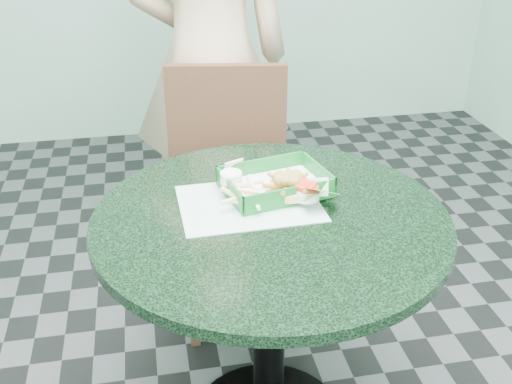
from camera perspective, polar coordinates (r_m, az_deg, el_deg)
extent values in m
cylinder|color=black|center=(1.76, 1.26, -13.18)|extent=(0.09, 0.09, 0.70)
cylinder|color=#24372B|center=(1.55, 1.40, -3.26)|extent=(0.92, 0.92, 0.03)
cube|color=#311D10|center=(2.21, -1.86, -1.47)|extent=(0.45, 0.45, 0.04)
cube|color=#311D10|center=(2.29, -2.80, 6.48)|extent=(0.45, 0.04, 0.46)
cube|color=#311D10|center=(2.16, -6.05, -9.87)|extent=(0.04, 0.04, 0.43)
cube|color=#311D10|center=(2.22, 4.05, -8.72)|extent=(0.04, 0.04, 0.43)
cube|color=#311D10|center=(2.48, -6.93, -4.44)|extent=(0.04, 0.04, 0.43)
cube|color=#311D10|center=(2.53, 1.84, -3.57)|extent=(0.04, 0.04, 0.43)
imported|color=#D8B28A|center=(2.39, -4.59, 16.46)|extent=(0.80, 0.54, 2.12)
cube|color=#A1C3B7|center=(1.59, -0.65, -1.72)|extent=(0.37, 0.28, 0.00)
cube|color=#0F6320|center=(1.65, 1.81, -0.34)|extent=(0.27, 0.20, 0.01)
cube|color=white|center=(1.64, 1.81, -0.16)|extent=(0.26, 0.19, 0.00)
cube|color=#0F6320|center=(1.72, 1.13, 1.96)|extent=(0.27, 0.01, 0.05)
cube|color=#0F6320|center=(1.55, 2.59, -1.10)|extent=(0.27, 0.01, 0.05)
cube|color=#0F6320|center=(1.67, 6.26, 0.90)|extent=(0.01, 0.20, 0.05)
cube|color=#0F6320|center=(1.61, -2.76, 0.09)|extent=(0.01, 0.20, 0.05)
cylinder|color=#E0B470|center=(1.60, 2.73, -0.53)|extent=(0.12, 0.12, 0.02)
cylinder|color=white|center=(1.64, -2.35, 1.14)|extent=(0.06, 0.06, 0.03)
cylinder|color=white|center=(1.63, -2.36, 1.67)|extent=(0.05, 0.05, 0.00)
cylinder|color=silver|center=(1.57, 4.23, -1.12)|extent=(0.07, 0.07, 0.02)
torus|color=beige|center=(1.56, 4.25, -0.63)|extent=(0.06, 0.06, 0.01)
cylinder|color=red|center=(1.56, 4.26, -0.34)|extent=(0.06, 0.06, 0.01)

